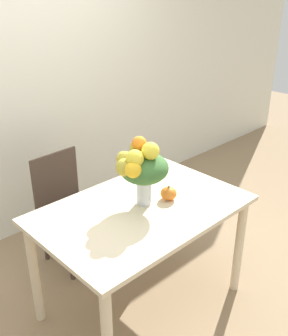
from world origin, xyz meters
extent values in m
plane|color=#8E7556|center=(0.00, 0.00, 0.00)|extent=(12.00, 12.00, 0.00)
cube|color=silver|center=(0.00, 1.41, 1.35)|extent=(8.00, 0.06, 2.70)
cube|color=beige|center=(0.00, 0.00, 0.75)|extent=(1.28, 0.84, 0.03)
cylinder|color=beige|center=(0.58, -0.36, 0.37)|extent=(0.06, 0.06, 0.74)
cylinder|color=beige|center=(-0.58, 0.36, 0.37)|extent=(0.06, 0.06, 0.74)
cylinder|color=beige|center=(0.58, 0.36, 0.37)|extent=(0.06, 0.06, 0.74)
cylinder|color=silver|center=(0.04, 0.02, 0.86)|extent=(0.09, 0.09, 0.18)
cylinder|color=silver|center=(0.04, 0.02, 0.81)|extent=(0.08, 0.08, 0.09)
cylinder|color=#38662D|center=(0.06, 0.02, 0.90)|extent=(0.01, 0.00, 0.24)
cylinder|color=#38662D|center=(0.05, 0.04, 0.90)|extent=(0.01, 0.01, 0.24)
cylinder|color=#38662D|center=(0.03, 0.03, 0.90)|extent=(0.00, 0.01, 0.24)
cylinder|color=#38662D|center=(0.03, 0.01, 0.90)|extent=(0.00, 0.01, 0.24)
cylinder|color=#38662D|center=(0.05, 0.01, 0.90)|extent=(0.01, 0.01, 0.24)
ellipsoid|color=#38662D|center=(0.04, 0.02, 1.01)|extent=(0.30, 0.30, 0.18)
sphere|color=#AD9E33|center=(-0.02, 0.13, 1.06)|extent=(0.10, 0.10, 0.10)
sphere|color=orange|center=(0.05, 0.08, 1.15)|extent=(0.09, 0.09, 0.09)
sphere|color=#AD9E33|center=(0.10, 0.14, 1.09)|extent=(0.11, 0.11, 0.11)
sphere|color=#AD9E33|center=(-0.09, 0.05, 1.05)|extent=(0.11, 0.11, 0.11)
sphere|color=yellow|center=(-0.05, 0.00, 1.11)|extent=(0.10, 0.10, 0.10)
sphere|color=yellow|center=(0.04, -0.03, 1.14)|extent=(0.11, 0.11, 0.11)
sphere|color=yellow|center=(-0.09, -0.02, 1.06)|extent=(0.10, 0.10, 0.10)
ellipsoid|color=orange|center=(0.19, -0.05, 0.81)|extent=(0.10, 0.10, 0.08)
cylinder|color=brown|center=(0.19, -0.05, 0.85)|extent=(0.01, 0.01, 0.02)
cube|color=#47382D|center=(-0.04, 0.71, 0.44)|extent=(0.43, 0.43, 0.02)
cylinder|color=#47382D|center=(-0.21, 0.53, 0.21)|extent=(0.04, 0.04, 0.43)
cylinder|color=#47382D|center=(0.13, 0.54, 0.21)|extent=(0.04, 0.04, 0.43)
cylinder|color=#47382D|center=(-0.22, 0.87, 0.21)|extent=(0.04, 0.04, 0.43)
cylinder|color=#47382D|center=(0.12, 0.88, 0.21)|extent=(0.04, 0.04, 0.43)
cube|color=#47382D|center=(-0.05, 0.91, 0.65)|extent=(0.40, 0.03, 0.41)
camera|label=1|loc=(-1.42, -1.51, 2.01)|focal=42.00mm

